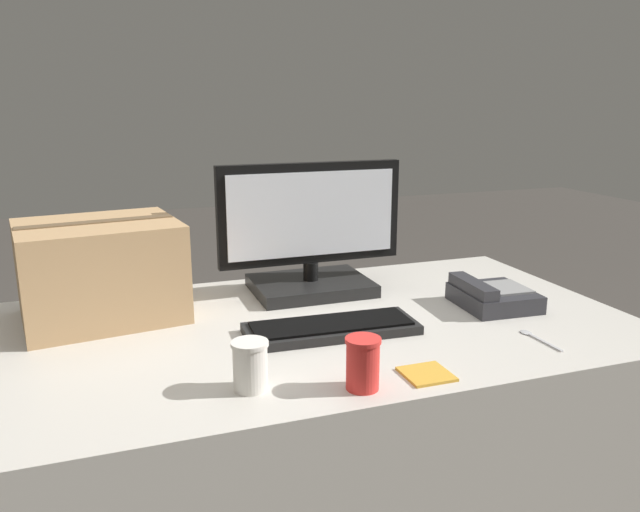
# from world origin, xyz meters

# --- Properties ---
(office_desk) EXTENTS (1.80, 0.90, 0.72)m
(office_desk) POSITION_xyz_m (0.00, 0.00, 0.36)
(office_desk) COLOR beige
(office_desk) RESTS_ON ground_plane
(monitor) EXTENTS (0.54, 0.26, 0.38)m
(monitor) POSITION_xyz_m (0.17, 0.26, 0.87)
(monitor) COLOR black
(monitor) RESTS_ON office_desk
(keyboard) EXTENTS (0.42, 0.17, 0.03)m
(keyboard) POSITION_xyz_m (0.11, -0.07, 0.73)
(keyboard) COLOR black
(keyboard) RESTS_ON office_desk
(desk_phone) EXTENTS (0.20, 0.22, 0.08)m
(desk_phone) POSITION_xyz_m (0.59, -0.03, 0.74)
(desk_phone) COLOR #2D2D33
(desk_phone) RESTS_ON office_desk
(paper_cup_left) EXTENTS (0.07, 0.07, 0.10)m
(paper_cup_left) POSITION_xyz_m (-0.14, -0.30, 0.77)
(paper_cup_left) COLOR white
(paper_cup_left) RESTS_ON office_desk
(paper_cup_right) EXTENTS (0.07, 0.07, 0.11)m
(paper_cup_right) POSITION_xyz_m (0.06, -0.37, 0.77)
(paper_cup_right) COLOR red
(paper_cup_right) RESTS_ON office_desk
(spoon) EXTENTS (0.03, 0.14, 0.00)m
(spoon) POSITION_xyz_m (0.56, -0.26, 0.72)
(spoon) COLOR silver
(spoon) RESTS_ON office_desk
(cardboard_box) EXTENTS (0.43, 0.37, 0.25)m
(cardboard_box) POSITION_xyz_m (-0.40, 0.23, 0.84)
(cardboard_box) COLOR tan
(cardboard_box) RESTS_ON office_desk
(sticky_note_pad) EXTENTS (0.10, 0.10, 0.01)m
(sticky_note_pad) POSITION_xyz_m (0.21, -0.36, 0.72)
(sticky_note_pad) COLOR gold
(sticky_note_pad) RESTS_ON office_desk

